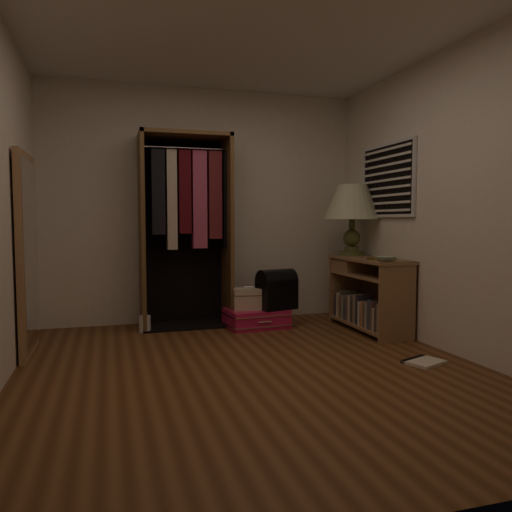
{
  "coord_description": "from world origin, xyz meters",
  "views": [
    {
      "loc": [
        -1.04,
        -3.57,
        1.13
      ],
      "look_at": [
        0.3,
        0.95,
        0.8
      ],
      "focal_mm": 35.0,
      "sensor_mm": 36.0,
      "label": 1
    }
  ],
  "objects_px": {
    "black_bag": "(277,289)",
    "train_case": "(249,298)",
    "console_bookshelf": "(367,292)",
    "table_lamp": "(352,204)",
    "white_jug": "(145,324)",
    "pink_suitcase": "(256,318)",
    "floor_mirror": "(27,254)",
    "open_wardrobe": "(188,214)"
  },
  "relations": [
    {
      "from": "black_bag",
      "to": "train_case",
      "type": "bearing_deg",
      "value": 153.66
    },
    {
      "from": "console_bookshelf",
      "to": "table_lamp",
      "type": "xyz_separation_m",
      "value": [
        0.0,
        0.36,
        0.93
      ]
    },
    {
      "from": "table_lamp",
      "to": "white_jug",
      "type": "height_order",
      "value": "table_lamp"
    },
    {
      "from": "pink_suitcase",
      "to": "table_lamp",
      "type": "height_order",
      "value": "table_lamp"
    },
    {
      "from": "pink_suitcase",
      "to": "black_bag",
      "type": "height_order",
      "value": "black_bag"
    },
    {
      "from": "console_bookshelf",
      "to": "floor_mirror",
      "type": "bearing_deg",
      "value": -179.24
    },
    {
      "from": "floor_mirror",
      "to": "open_wardrobe",
      "type": "bearing_deg",
      "value": 27.36
    },
    {
      "from": "floor_mirror",
      "to": "black_bag",
      "type": "xyz_separation_m",
      "value": [
        2.37,
        0.4,
        -0.44
      ]
    },
    {
      "from": "floor_mirror",
      "to": "pink_suitcase",
      "type": "distance_m",
      "value": 2.33
    },
    {
      "from": "white_jug",
      "to": "console_bookshelf",
      "type": "bearing_deg",
      "value": -12.78
    },
    {
      "from": "white_jug",
      "to": "table_lamp",
      "type": "bearing_deg",
      "value": -3.71
    },
    {
      "from": "open_wardrobe",
      "to": "train_case",
      "type": "bearing_deg",
      "value": -27.3
    },
    {
      "from": "console_bookshelf",
      "to": "pink_suitcase",
      "type": "distance_m",
      "value": 1.2
    },
    {
      "from": "console_bookshelf",
      "to": "pink_suitcase",
      "type": "relative_size",
      "value": 1.62
    },
    {
      "from": "open_wardrobe",
      "to": "pink_suitcase",
      "type": "xyz_separation_m",
      "value": [
        0.67,
        -0.31,
        -1.11
      ]
    },
    {
      "from": "floor_mirror",
      "to": "pink_suitcase",
      "type": "relative_size",
      "value": 2.47
    },
    {
      "from": "floor_mirror",
      "to": "console_bookshelf",
      "type": "bearing_deg",
      "value": 0.76
    },
    {
      "from": "console_bookshelf",
      "to": "train_case",
      "type": "height_order",
      "value": "console_bookshelf"
    },
    {
      "from": "floor_mirror",
      "to": "table_lamp",
      "type": "bearing_deg",
      "value": 7.13
    },
    {
      "from": "floor_mirror",
      "to": "table_lamp",
      "type": "xyz_separation_m",
      "value": [
        3.24,
        0.41,
        0.47
      ]
    },
    {
      "from": "black_bag",
      "to": "table_lamp",
      "type": "height_order",
      "value": "table_lamp"
    },
    {
      "from": "open_wardrobe",
      "to": "pink_suitcase",
      "type": "relative_size",
      "value": 2.97
    },
    {
      "from": "console_bookshelf",
      "to": "table_lamp",
      "type": "bearing_deg",
      "value": 89.3
    },
    {
      "from": "pink_suitcase",
      "to": "white_jug",
      "type": "relative_size",
      "value": 3.29
    },
    {
      "from": "console_bookshelf",
      "to": "floor_mirror",
      "type": "relative_size",
      "value": 0.66
    },
    {
      "from": "pink_suitcase",
      "to": "table_lamp",
      "type": "bearing_deg",
      "value": -8.71
    },
    {
      "from": "console_bookshelf",
      "to": "black_bag",
      "type": "distance_m",
      "value": 0.94
    },
    {
      "from": "console_bookshelf",
      "to": "table_lamp",
      "type": "relative_size",
      "value": 1.44
    },
    {
      "from": "console_bookshelf",
      "to": "black_bag",
      "type": "xyz_separation_m",
      "value": [
        -0.87,
        0.36,
        0.02
      ]
    },
    {
      "from": "open_wardrobe",
      "to": "floor_mirror",
      "type": "distance_m",
      "value": 1.71
    },
    {
      "from": "pink_suitcase",
      "to": "white_jug",
      "type": "height_order",
      "value": "white_jug"
    },
    {
      "from": "console_bookshelf",
      "to": "white_jug",
      "type": "relative_size",
      "value": 5.34
    },
    {
      "from": "console_bookshelf",
      "to": "black_bag",
      "type": "relative_size",
      "value": 2.55
    },
    {
      "from": "console_bookshelf",
      "to": "open_wardrobe",
      "type": "distance_m",
      "value": 2.06
    },
    {
      "from": "black_bag",
      "to": "table_lamp",
      "type": "relative_size",
      "value": 0.56
    },
    {
      "from": "train_case",
      "to": "black_bag",
      "type": "height_order",
      "value": "black_bag"
    },
    {
      "from": "console_bookshelf",
      "to": "white_jug",
      "type": "height_order",
      "value": "console_bookshelf"
    },
    {
      "from": "console_bookshelf",
      "to": "floor_mirror",
      "type": "xyz_separation_m",
      "value": [
        -3.24,
        -0.04,
        0.46
      ]
    },
    {
      "from": "open_wardrobe",
      "to": "floor_mirror",
      "type": "height_order",
      "value": "open_wardrobe"
    },
    {
      "from": "table_lamp",
      "to": "console_bookshelf",
      "type": "bearing_deg",
      "value": -90.7
    },
    {
      "from": "console_bookshelf",
      "to": "open_wardrobe",
      "type": "bearing_deg",
      "value": 157.47
    },
    {
      "from": "open_wardrobe",
      "to": "train_case",
      "type": "relative_size",
      "value": 5.63
    }
  ]
}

